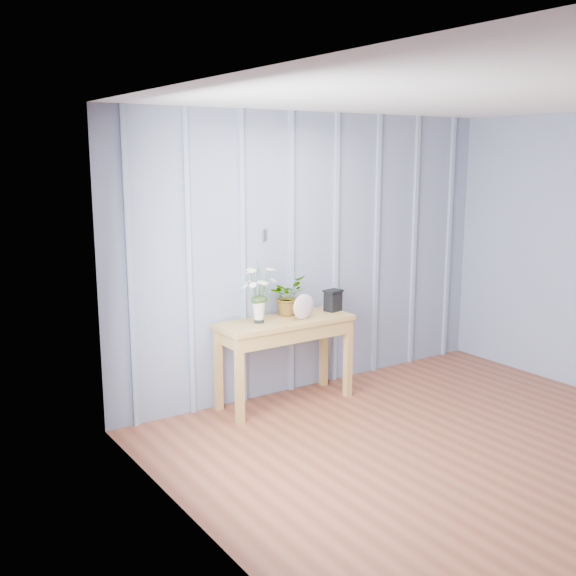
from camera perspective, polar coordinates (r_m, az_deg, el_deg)
ground at (r=4.94m, az=18.12°, el=-14.96°), size 4.50×4.50×0.00m
room_shell at (r=5.05m, az=11.25°, el=9.38°), size 4.00×4.50×2.50m
sideboard at (r=5.78m, az=-0.28°, el=-3.76°), size 1.20×0.45×0.75m
daisy_vase at (r=5.57m, az=-2.49°, el=0.23°), size 0.36×0.27×0.51m
spider_plant at (r=5.88m, az=-0.08°, el=-0.65°), size 0.40×0.38×0.34m
felt_disc_vessel at (r=5.73m, az=1.33°, el=-1.59°), size 0.22×0.08×0.22m
carved_box at (r=6.04m, az=3.83°, el=-1.04°), size 0.18×0.15×0.19m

